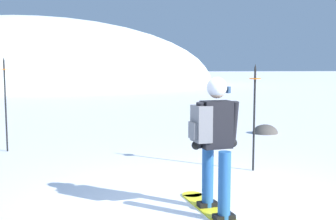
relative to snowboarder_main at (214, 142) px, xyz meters
name	(u,v)px	position (x,y,z in m)	size (l,w,h in m)	color
ground_plane	(195,205)	(-0.14, 0.36, -0.92)	(300.00, 300.00, 0.00)	white
ridge_peak_main	(32,84)	(-8.70, 41.12, -0.92)	(38.90, 35.01, 13.94)	white
snowboarder_main	(214,142)	(0.00, 0.00, 0.00)	(0.64, 1.82, 1.71)	yellow
piste_marker_near	(254,110)	(1.29, 2.00, 0.16)	(0.20, 0.20, 1.89)	black
piste_marker_far	(5,98)	(-3.39, 4.45, 0.24)	(0.20, 0.20, 2.04)	black
rock_dark	(265,133)	(3.11, 5.81, -0.92)	(0.71, 0.61, 0.50)	#4C4742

